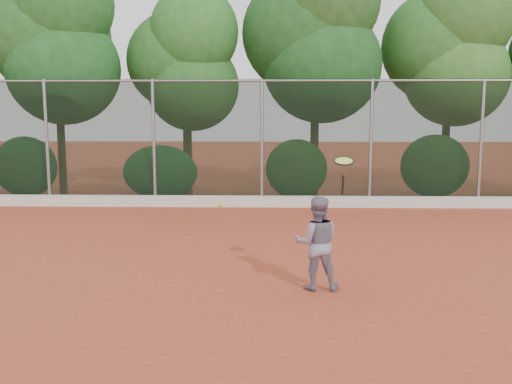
{
  "coord_description": "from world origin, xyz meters",
  "views": [
    {
      "loc": [
        0.26,
        -8.76,
        2.65
      ],
      "look_at": [
        0.0,
        1.0,
        1.25
      ],
      "focal_mm": 40.0,
      "sensor_mm": 36.0,
      "label": 1
    }
  ],
  "objects": [
    {
      "name": "ground",
      "position": [
        0.0,
        0.0,
        0.0
      ],
      "size": [
        80.0,
        80.0,
        0.0
      ],
      "primitive_type": "plane",
      "color": "#AA4028",
      "rests_on": "ground"
    },
    {
      "name": "chainlink_fence",
      "position": [
        -0.0,
        7.0,
        1.86
      ],
      "size": [
        24.09,
        0.09,
        3.5
      ],
      "color": "black",
      "rests_on": "ground"
    },
    {
      "name": "tennis_ball_in_flight",
      "position": [
        -0.44,
        -1.0,
        1.36
      ],
      "size": [
        0.07,
        0.07,
        0.07
      ],
      "color": "#B3C82D",
      "rests_on": "ground"
    },
    {
      "name": "foliage_backdrop",
      "position": [
        -0.55,
        8.98,
        4.4
      ],
      "size": [
        23.7,
        3.63,
        7.55
      ],
      "color": "#412719",
      "rests_on": "ground"
    },
    {
      "name": "tennis_player",
      "position": [
        0.94,
        -0.48,
        0.7
      ],
      "size": [
        0.69,
        0.54,
        1.4
      ],
      "primitive_type": "imported",
      "rotation": [
        0.0,
        0.0,
        3.13
      ],
      "color": "gray",
      "rests_on": "ground"
    },
    {
      "name": "tennis_racket",
      "position": [
        1.3,
        -0.61,
        1.9
      ],
      "size": [
        0.32,
        0.31,
        0.56
      ],
      "color": "black",
      "rests_on": "ground"
    },
    {
      "name": "concrete_curb",
      "position": [
        0.0,
        6.82,
        0.15
      ],
      "size": [
        24.0,
        0.2,
        0.3
      ],
      "primitive_type": "cube",
      "color": "silver",
      "rests_on": "ground"
    }
  ]
}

